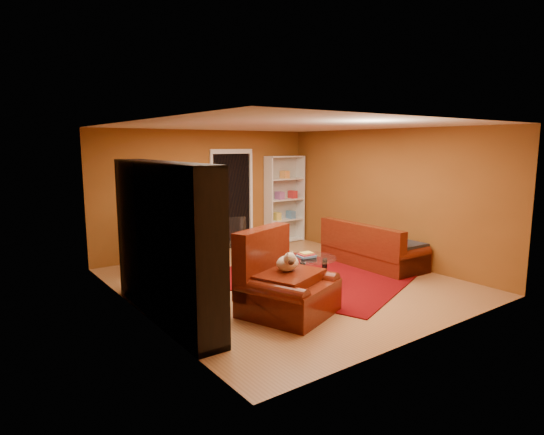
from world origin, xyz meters
TOP-DOWN VIEW (x-y plane):
  - floor at (0.00, 0.00)m, footprint 5.00×5.50m
  - ceiling at (0.00, 0.00)m, footprint 5.00×5.50m
  - wall_back at (0.00, 2.77)m, footprint 5.00×0.05m
  - wall_left at (-2.52, 0.00)m, footprint 0.05×5.50m
  - wall_right at (2.52, 0.00)m, footprint 0.05×5.50m
  - doorway at (0.60, 2.73)m, footprint 1.06×0.60m
  - rug at (0.50, -0.04)m, footprint 3.65×3.90m
  - media_unit at (-2.27, -0.33)m, footprint 0.46×2.72m
  - christmas_tree at (-1.37, 1.58)m, footprint 1.23×1.23m
  - gift_box_green at (-0.56, 1.88)m, footprint 0.28×0.28m
  - gift_box_red at (-0.55, 2.43)m, footprint 0.26×0.26m
  - white_bookshelf at (1.95, 2.57)m, footprint 0.97×0.36m
  - armchair at (-0.87, -1.18)m, footprint 1.54×1.54m
  - dog at (-0.85, -1.12)m, footprint 0.48×0.42m
  - sofa at (2.02, -0.13)m, footprint 0.92×2.00m
  - coffee_table at (0.29, -0.30)m, footprint 0.93×0.93m
  - acrylic_chair at (-0.04, 1.44)m, footprint 0.52×0.55m

SIDE VIEW (x-z plane):
  - floor at x=0.00m, z-range -0.05..0.00m
  - rug at x=0.50m, z-range 0.00..0.02m
  - gift_box_red at x=-0.55m, z-range 0.00..0.24m
  - gift_box_green at x=-0.56m, z-range 0.00..0.27m
  - coffee_table at x=0.29m, z-range -0.04..0.50m
  - acrylic_chair at x=-0.04m, z-range 0.00..0.81m
  - sofa at x=2.02m, z-range 0.00..0.86m
  - armchair at x=-0.87m, z-range 0.00..0.93m
  - dog at x=-0.85m, z-range 0.54..0.85m
  - christmas_tree at x=-1.37m, z-range -0.03..1.70m
  - white_bookshelf at x=1.95m, z-range -0.03..2.06m
  - media_unit at x=-2.27m, z-range 0.00..2.08m
  - doorway at x=0.60m, z-range -0.03..2.13m
  - wall_back at x=0.00m, z-range 0.00..2.60m
  - wall_left at x=-2.52m, z-range 0.00..2.60m
  - wall_right at x=2.52m, z-range 0.00..2.60m
  - ceiling at x=0.00m, z-range 2.60..2.65m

